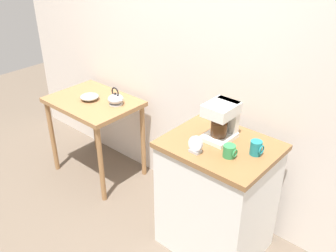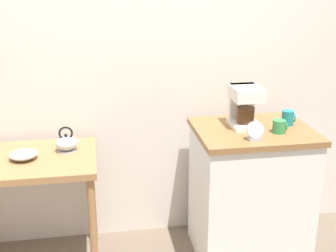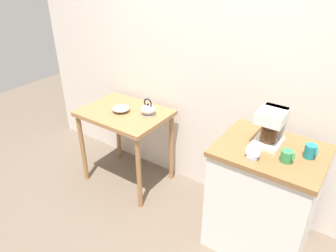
{
  "view_description": "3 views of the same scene",
  "coord_description": "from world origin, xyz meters",
  "px_view_note": "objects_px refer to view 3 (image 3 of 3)",
  "views": [
    {
      "loc": [
        1.76,
        -1.84,
        2.19
      ],
      "look_at": [
        0.17,
        -0.01,
        0.85
      ],
      "focal_mm": 39.96,
      "sensor_mm": 36.0,
      "label": 1
    },
    {
      "loc": [
        -0.34,
        -2.62,
        1.86
      ],
      "look_at": [
        0.09,
        -0.06,
        0.95
      ],
      "focal_mm": 49.41,
      "sensor_mm": 36.0,
      "label": 2
    },
    {
      "loc": [
        1.1,
        -1.93,
        2.08
      ],
      "look_at": [
        -0.19,
        -0.07,
        0.83
      ],
      "focal_mm": 33.94,
      "sensor_mm": 36.0,
      "label": 3
    }
  ],
  "objects_px": {
    "coffee_maker": "(272,125)",
    "mug_tall_green": "(287,156)",
    "bowl_stoneware": "(121,108)",
    "teakettle": "(148,110)",
    "mug_dark_teal": "(311,151)",
    "table_clock": "(253,152)"
  },
  "relations": [
    {
      "from": "teakettle",
      "to": "mug_tall_green",
      "type": "bearing_deg",
      "value": -8.95
    },
    {
      "from": "bowl_stoneware",
      "to": "mug_dark_teal",
      "type": "relative_size",
      "value": 1.75
    },
    {
      "from": "mug_tall_green",
      "to": "mug_dark_teal",
      "type": "distance_m",
      "value": 0.17
    },
    {
      "from": "table_clock",
      "to": "bowl_stoneware",
      "type": "bearing_deg",
      "value": 171.11
    },
    {
      "from": "bowl_stoneware",
      "to": "teakettle",
      "type": "relative_size",
      "value": 0.99
    },
    {
      "from": "bowl_stoneware",
      "to": "table_clock",
      "type": "relative_size",
      "value": 1.44
    },
    {
      "from": "teakettle",
      "to": "table_clock",
      "type": "distance_m",
      "value": 1.14
    },
    {
      "from": "bowl_stoneware",
      "to": "table_clock",
      "type": "bearing_deg",
      "value": -8.89
    },
    {
      "from": "bowl_stoneware",
      "to": "mug_tall_green",
      "type": "xyz_separation_m",
      "value": [
        1.53,
        -0.11,
        0.13
      ]
    },
    {
      "from": "bowl_stoneware",
      "to": "teakettle",
      "type": "distance_m",
      "value": 0.27
    },
    {
      "from": "bowl_stoneware",
      "to": "mug_tall_green",
      "type": "distance_m",
      "value": 1.54
    },
    {
      "from": "teakettle",
      "to": "mug_tall_green",
      "type": "relative_size",
      "value": 1.96
    },
    {
      "from": "coffee_maker",
      "to": "mug_tall_green",
      "type": "height_order",
      "value": "coffee_maker"
    },
    {
      "from": "coffee_maker",
      "to": "mug_dark_teal",
      "type": "height_order",
      "value": "coffee_maker"
    },
    {
      "from": "bowl_stoneware",
      "to": "teakettle",
      "type": "xyz_separation_m",
      "value": [
        0.25,
        0.09,
        0.02
      ]
    },
    {
      "from": "coffee_maker",
      "to": "mug_tall_green",
      "type": "distance_m",
      "value": 0.26
    },
    {
      "from": "mug_tall_green",
      "to": "table_clock",
      "type": "distance_m",
      "value": 0.21
    },
    {
      "from": "mug_dark_teal",
      "to": "table_clock",
      "type": "height_order",
      "value": "table_clock"
    },
    {
      "from": "mug_tall_green",
      "to": "table_clock",
      "type": "bearing_deg",
      "value": -152.62
    },
    {
      "from": "bowl_stoneware",
      "to": "mug_tall_green",
      "type": "bearing_deg",
      "value": -4.15
    },
    {
      "from": "coffee_maker",
      "to": "table_clock",
      "type": "xyz_separation_m",
      "value": [
        -0.02,
        -0.26,
        -0.09
      ]
    },
    {
      "from": "teakettle",
      "to": "mug_dark_teal",
      "type": "distance_m",
      "value": 1.4
    }
  ]
}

